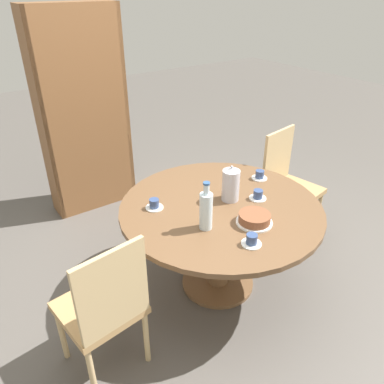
{
  "coord_description": "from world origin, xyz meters",
  "views": [
    {
      "loc": [
        -1.42,
        -1.66,
        2.05
      ],
      "look_at": [
        0.0,
        0.34,
        0.65
      ],
      "focal_mm": 35.0,
      "sensor_mm": 36.0,
      "label": 1
    }
  ],
  "objects_px": {
    "chair_b": "(104,307)",
    "cup_d": "(252,240)",
    "cake_main": "(254,219)",
    "cup_a": "(258,195)",
    "coffee_pot": "(231,184)",
    "cup_b": "(260,175)",
    "cup_c": "(154,205)",
    "bookshelf": "(85,119)",
    "water_bottle": "(206,210)",
    "chair_a": "(288,182)"
  },
  "relations": [
    {
      "from": "chair_b",
      "to": "cup_d",
      "type": "bearing_deg",
      "value": 156.26
    },
    {
      "from": "cake_main",
      "to": "cup_a",
      "type": "relative_size",
      "value": 1.93
    },
    {
      "from": "coffee_pot",
      "to": "cup_d",
      "type": "bearing_deg",
      "value": -116.47
    },
    {
      "from": "cup_b",
      "to": "cup_c",
      "type": "bearing_deg",
      "value": 173.82
    },
    {
      "from": "chair_b",
      "to": "cup_d",
      "type": "height_order",
      "value": "chair_b"
    },
    {
      "from": "bookshelf",
      "to": "water_bottle",
      "type": "height_order",
      "value": "bookshelf"
    },
    {
      "from": "chair_a",
      "to": "cake_main",
      "type": "bearing_deg",
      "value": -160.22
    },
    {
      "from": "chair_b",
      "to": "cake_main",
      "type": "distance_m",
      "value": 1.03
    },
    {
      "from": "bookshelf",
      "to": "cup_b",
      "type": "bearing_deg",
      "value": 116.49
    },
    {
      "from": "bookshelf",
      "to": "water_bottle",
      "type": "xyz_separation_m",
      "value": [
        0.04,
        -1.84,
        -0.08
      ]
    },
    {
      "from": "chair_b",
      "to": "cup_b",
      "type": "bearing_deg",
      "value": -174.52
    },
    {
      "from": "chair_a",
      "to": "cup_c",
      "type": "bearing_deg",
      "value": 170.3
    },
    {
      "from": "chair_b",
      "to": "cup_a",
      "type": "xyz_separation_m",
      "value": [
        1.23,
        0.11,
        0.24
      ]
    },
    {
      "from": "water_bottle",
      "to": "cup_d",
      "type": "relative_size",
      "value": 2.65
    },
    {
      "from": "bookshelf",
      "to": "cup_a",
      "type": "distance_m",
      "value": 1.86
    },
    {
      "from": "bookshelf",
      "to": "water_bottle",
      "type": "relative_size",
      "value": 5.95
    },
    {
      "from": "bookshelf",
      "to": "cup_a",
      "type": "bearing_deg",
      "value": 107.21
    },
    {
      "from": "cup_d",
      "to": "cup_b",
      "type": "bearing_deg",
      "value": 42.72
    },
    {
      "from": "chair_a",
      "to": "chair_b",
      "type": "bearing_deg",
      "value": -177.26
    },
    {
      "from": "chair_b",
      "to": "cup_b",
      "type": "height_order",
      "value": "chair_b"
    },
    {
      "from": "cake_main",
      "to": "cup_b",
      "type": "relative_size",
      "value": 1.93
    },
    {
      "from": "bookshelf",
      "to": "cup_d",
      "type": "distance_m",
      "value": 2.14
    },
    {
      "from": "chair_b",
      "to": "water_bottle",
      "type": "distance_m",
      "value": 0.8
    },
    {
      "from": "coffee_pot",
      "to": "cake_main",
      "type": "relative_size",
      "value": 1.13
    },
    {
      "from": "bookshelf",
      "to": "coffee_pot",
      "type": "distance_m",
      "value": 1.71
    },
    {
      "from": "cup_c",
      "to": "cup_d",
      "type": "bearing_deg",
      "value": -68.82
    },
    {
      "from": "bookshelf",
      "to": "water_bottle",
      "type": "bearing_deg",
      "value": 91.14
    },
    {
      "from": "chair_a",
      "to": "cup_b",
      "type": "bearing_deg",
      "value": -178.23
    },
    {
      "from": "chair_a",
      "to": "cup_c",
      "type": "xyz_separation_m",
      "value": [
        -1.34,
        0.0,
        0.24
      ]
    },
    {
      "from": "coffee_pot",
      "to": "cup_a",
      "type": "xyz_separation_m",
      "value": [
        0.16,
        -0.11,
        -0.09
      ]
    },
    {
      "from": "coffee_pot",
      "to": "cup_a",
      "type": "relative_size",
      "value": 2.18
    },
    {
      "from": "chair_a",
      "to": "water_bottle",
      "type": "xyz_separation_m",
      "value": [
        -1.2,
        -0.38,
        0.34
      ]
    },
    {
      "from": "coffee_pot",
      "to": "cup_b",
      "type": "relative_size",
      "value": 2.18
    },
    {
      "from": "cake_main",
      "to": "cup_c",
      "type": "distance_m",
      "value": 0.67
    },
    {
      "from": "water_bottle",
      "to": "cup_a",
      "type": "bearing_deg",
      "value": 7.77
    },
    {
      "from": "cake_main",
      "to": "cup_a",
      "type": "bearing_deg",
      "value": 41.92
    },
    {
      "from": "chair_a",
      "to": "coffee_pot",
      "type": "height_order",
      "value": "coffee_pot"
    },
    {
      "from": "bookshelf",
      "to": "cup_d",
      "type": "relative_size",
      "value": 15.77
    },
    {
      "from": "cake_main",
      "to": "cup_d",
      "type": "xyz_separation_m",
      "value": [
        -0.17,
        -0.15,
        -0.0
      ]
    },
    {
      "from": "cup_d",
      "to": "bookshelf",
      "type": "bearing_deg",
      "value": 94.08
    },
    {
      "from": "cake_main",
      "to": "cup_c",
      "type": "bearing_deg",
      "value": 129.4
    },
    {
      "from": "cup_a",
      "to": "cup_d",
      "type": "relative_size",
      "value": 1.0
    },
    {
      "from": "chair_a",
      "to": "bookshelf",
      "type": "distance_m",
      "value": 1.96
    },
    {
      "from": "chair_a",
      "to": "cup_b",
      "type": "distance_m",
      "value": 0.53
    },
    {
      "from": "cup_c",
      "to": "cup_a",
      "type": "bearing_deg",
      "value": -25.41
    },
    {
      "from": "water_bottle",
      "to": "cup_b",
      "type": "xyz_separation_m",
      "value": [
        0.74,
        0.29,
        -0.1
      ]
    },
    {
      "from": "chair_a",
      "to": "coffee_pot",
      "type": "distance_m",
      "value": 0.94
    },
    {
      "from": "chair_b",
      "to": "cup_c",
      "type": "xyz_separation_m",
      "value": [
        0.57,
        0.42,
        0.24
      ]
    },
    {
      "from": "chair_b",
      "to": "cup_a",
      "type": "distance_m",
      "value": 1.26
    },
    {
      "from": "coffee_pot",
      "to": "cup_b",
      "type": "distance_m",
      "value": 0.42
    }
  ]
}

